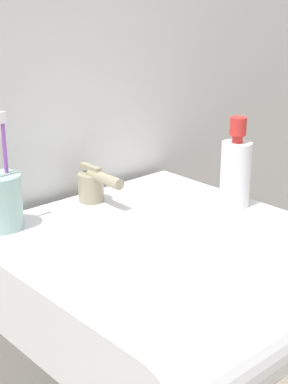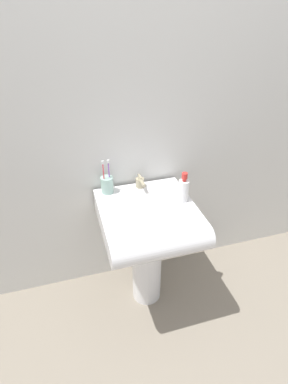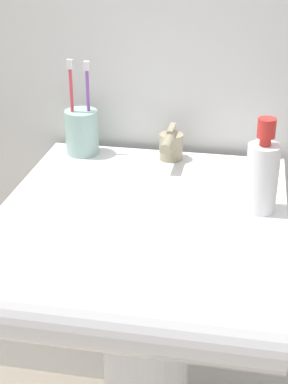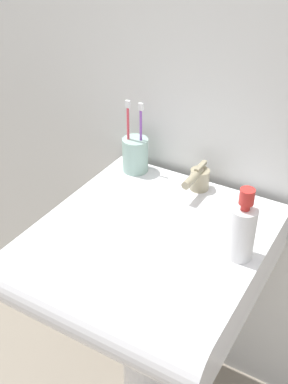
% 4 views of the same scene
% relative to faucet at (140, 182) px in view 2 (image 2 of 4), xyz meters
% --- Properties ---
extents(ground_plane, '(6.00, 6.00, 0.00)m').
position_rel_faucet_xyz_m(ground_plane, '(-0.02, -0.20, -0.78)').
color(ground_plane, gray).
rests_on(ground_plane, ground).
extents(wall_back, '(5.00, 0.05, 2.40)m').
position_rel_faucet_xyz_m(wall_back, '(-0.02, 0.10, 0.42)').
color(wall_back, silver).
rests_on(wall_back, ground).
extents(sink_pedestal, '(0.19, 0.19, 0.61)m').
position_rel_faucet_xyz_m(sink_pedestal, '(-0.02, -0.20, -0.47)').
color(sink_pedestal, white).
rests_on(sink_pedestal, ground).
extents(sink_basin, '(0.52, 0.57, 0.13)m').
position_rel_faucet_xyz_m(sink_basin, '(-0.02, -0.25, -0.10)').
color(sink_basin, white).
rests_on(sink_basin, sink_pedestal).
extents(faucet, '(0.05, 0.12, 0.07)m').
position_rel_faucet_xyz_m(faucet, '(0.00, 0.00, 0.00)').
color(faucet, tan).
rests_on(faucet, sink_basin).
extents(toothbrush_cup, '(0.07, 0.07, 0.21)m').
position_rel_faucet_xyz_m(toothbrush_cup, '(-0.20, 0.01, 0.02)').
color(toothbrush_cup, '#99BFB2').
rests_on(toothbrush_cup, sink_basin).
extents(soap_bottle, '(0.06, 0.06, 0.18)m').
position_rel_faucet_xyz_m(soap_bottle, '(0.19, -0.20, 0.04)').
color(soap_bottle, white).
rests_on(soap_bottle, sink_basin).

